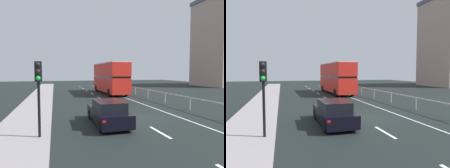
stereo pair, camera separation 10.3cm
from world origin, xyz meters
The scene contains 7 objects.
ground_plane centered at (0.00, 0.00, -0.05)m, with size 74.09×120.00×0.10m, color black.
near_sidewalk_kerb centered at (-6.80, 0.00, 0.07)m, with size 2.86×80.00×0.14m, color gray.
lane_paint_markings centered at (1.87, 8.83, 0.00)m, with size 3.15×46.00×0.01m.
bridge_side_railing centered at (5.44, 9.00, 0.86)m, with size 0.10×42.00×1.05m.
double_decker_bus_red centered at (2.52, 15.29, 2.34)m, with size 2.71×10.22×4.38m.
hatchback_car_near centered at (-2.13, -1.07, 0.69)m, with size 1.79×4.44×1.42m.
traffic_signal_pole centered at (-5.85, -2.92, 2.71)m, with size 0.30×0.42×3.42m.
Camera 1 is at (-5.16, -12.38, 3.08)m, focal length 32.04 mm.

